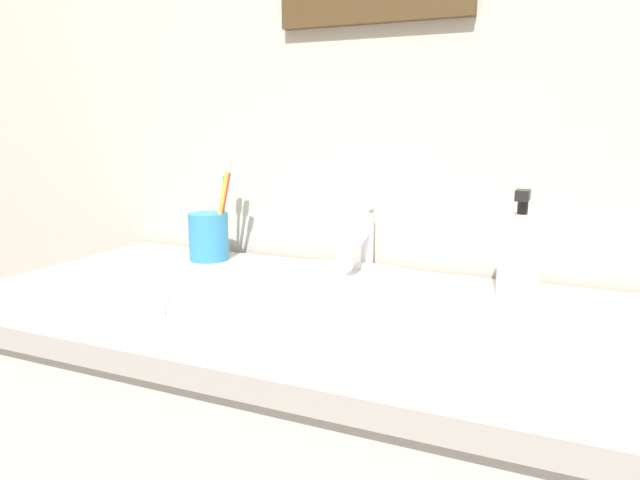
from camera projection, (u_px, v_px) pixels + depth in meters
The scene contains 8 objects.
tiled_wall_back at pixel (378, 86), 1.09m from camera, with size 2.30×0.04×2.40m, color beige.
sink_basin at pixel (312, 324), 0.90m from camera, with size 0.48×0.48×0.11m.
faucet at pixel (364, 240), 1.09m from camera, with size 0.02×0.15×0.11m.
toothbrush_cup at pixel (209, 236), 1.16m from camera, with size 0.08×0.08×0.09m, color #338CCC.
toothbrush_red at pixel (224, 203), 1.15m from camera, with size 0.05×0.02×0.19m.
toothbrush_yellow at pixel (222, 203), 1.13m from camera, with size 0.06×0.02×0.20m.
toothbrush_green at pixel (223, 204), 1.17m from camera, with size 0.02×0.02×0.18m.
soap_dispenser at pixel (520, 254), 0.91m from camera, with size 0.07×0.07×0.17m.
Camera 1 is at (0.37, -0.77, 1.13)m, focal length 33.00 mm.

